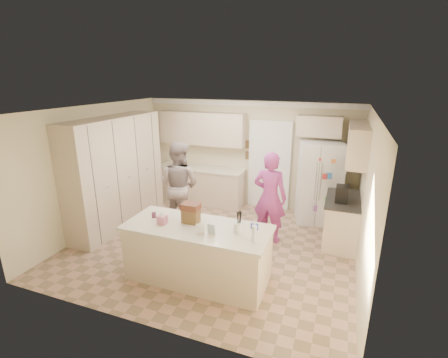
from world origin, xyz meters
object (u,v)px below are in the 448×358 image
at_px(coffee_maker, 342,194).
at_px(teen_boy, 179,185).
at_px(island_base, 198,254).
at_px(dollhouse_body, 191,216).
at_px(teen_girl, 270,197).
at_px(utensil_crock, 238,227).
at_px(tissue_box, 162,219).
at_px(refrigerator, 319,183).

relative_size(coffee_maker, teen_boy, 0.16).
distance_m(coffee_maker, island_base, 2.87).
relative_size(dollhouse_body, teen_girl, 0.14).
bearing_deg(utensil_crock, tissue_box, -172.87).
xyz_separation_m(dollhouse_body, teen_boy, (-1.03, 1.52, -0.10)).
relative_size(coffee_maker, tissue_box, 2.14).
height_order(coffee_maker, utensil_crock, coffee_maker).
xyz_separation_m(coffee_maker, tissue_box, (-2.60, -2.00, -0.07)).
distance_m(tissue_box, dollhouse_body, 0.45).
bearing_deg(refrigerator, island_base, -131.19).
bearing_deg(dollhouse_body, utensil_crock, -3.58).
distance_m(island_base, teen_girl, 1.91).
height_order(refrigerator, dollhouse_body, refrigerator).
relative_size(refrigerator, utensil_crock, 12.00).
distance_m(island_base, dollhouse_body, 0.62).
height_order(refrigerator, utensil_crock, refrigerator).
distance_m(utensil_crock, tissue_box, 1.21).
distance_m(tissue_box, teen_boy, 1.83).
distance_m(coffee_maker, teen_boy, 3.25).
relative_size(utensil_crock, teen_boy, 0.08).
distance_m(refrigerator, teen_girl, 1.50).
xyz_separation_m(island_base, teen_boy, (-1.18, 1.62, 0.50)).
height_order(coffee_maker, tissue_box, coffee_maker).
height_order(coffee_maker, dollhouse_body, coffee_maker).
relative_size(coffee_maker, island_base, 0.14).
xyz_separation_m(refrigerator, utensil_crock, (-0.92, -2.90, 0.10)).
xyz_separation_m(island_base, dollhouse_body, (-0.15, 0.10, 0.60)).
xyz_separation_m(refrigerator, coffee_maker, (0.48, -1.05, 0.17)).
height_order(refrigerator, coffee_maker, refrigerator).
xyz_separation_m(refrigerator, dollhouse_body, (-1.72, -2.85, 0.14)).
bearing_deg(dollhouse_body, coffee_maker, 39.29).
bearing_deg(island_base, utensil_crock, 4.40).
bearing_deg(refrigerator, coffee_maker, -78.69).
xyz_separation_m(coffee_maker, teen_girl, (-1.29, -0.21, -0.17)).
relative_size(refrigerator, coffee_maker, 6.00).
bearing_deg(dollhouse_body, island_base, -33.69).
bearing_deg(island_base, coffee_maker, 42.83).
bearing_deg(tissue_box, teen_boy, 110.18).
relative_size(island_base, teen_boy, 1.17).
relative_size(refrigerator, teen_girl, 1.00).
height_order(utensil_crock, dollhouse_body, dollhouse_body).
distance_m(dollhouse_body, teen_girl, 1.84).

